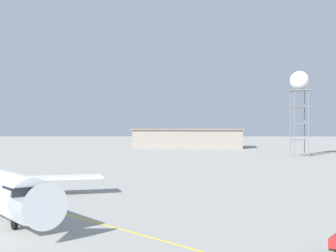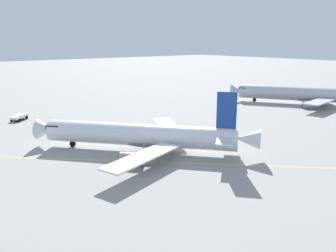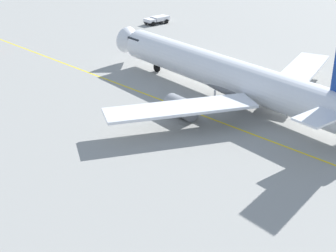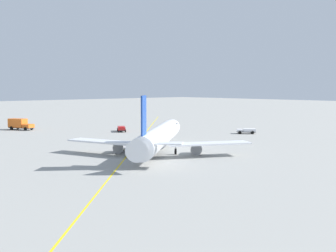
{
  "view_description": "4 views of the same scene",
  "coord_description": "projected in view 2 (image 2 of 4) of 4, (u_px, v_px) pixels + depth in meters",
  "views": [
    {
      "loc": [
        -26.39,
        50.22,
        8.99
      ],
      "look_at": [
        -24.68,
        -30.73,
        8.84
      ],
      "focal_mm": 46.83,
      "sensor_mm": 36.0,
      "label": 1
    },
    {
      "loc": [
        -36.47,
        -44.53,
        18.68
      ],
      "look_at": [
        -1.2,
        -0.78,
        4.76
      ],
      "focal_mm": 36.97,
      "sensor_mm": 36.0,
      "label": 2
    },
    {
      "loc": [
        -9.99,
        -47.93,
        19.86
      ],
      "look_at": [
        -10.55,
        -10.58,
        2.84
      ],
      "focal_mm": 51.82,
      "sensor_mm": 36.0,
      "label": 3
    },
    {
      "loc": [
        55.68,
        -49.88,
        12.14
      ],
      "look_at": [
        -4.34,
        5.48,
        4.77
      ],
      "focal_mm": 47.22,
      "sensor_mm": 36.0,
      "label": 4
    }
  ],
  "objects": [
    {
      "name": "taxiway_centreline",
      "position": [
        125.0,
        161.0,
        55.08
      ],
      "size": [
        135.17,
        133.18,
        0.01
      ],
      "rotation": [
        0.0,
        0.0,
        2.36
      ],
      "color": "yellow",
      "rests_on": "ground_plane"
    },
    {
      "name": "pushback_tug_truck",
      "position": [
        19.0,
        117.0,
        83.17
      ],
      "size": [
        4.87,
        4.65,
        1.3
      ],
      "rotation": [
        0.0,
        0.0,
        3.87
      ],
      "color": "#232326",
      "rests_on": "ground_plane"
    },
    {
      "name": "airliner_secondary",
      "position": [
        308.0,
        95.0,
        103.24
      ],
      "size": [
        28.09,
        40.78,
        12.29
      ],
      "rotation": [
        0.0,
        0.0,
        2.12
      ],
      "color": "#B2B7C1",
      "rests_on": "ground_plane"
    },
    {
      "name": "airliner_main",
      "position": [
        142.0,
        136.0,
        59.36
      ],
      "size": [
        28.37,
        32.5,
        10.79
      ],
      "rotation": [
        0.0,
        0.0,
        2.26
      ],
      "color": "white",
      "rests_on": "ground_plane"
    },
    {
      "name": "ground_plane",
      "position": [
        171.0,
        151.0,
        60.36
      ],
      "size": [
        600.0,
        600.0,
        0.0
      ],
      "primitive_type": "plane",
      "color": "gray"
    }
  ]
}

